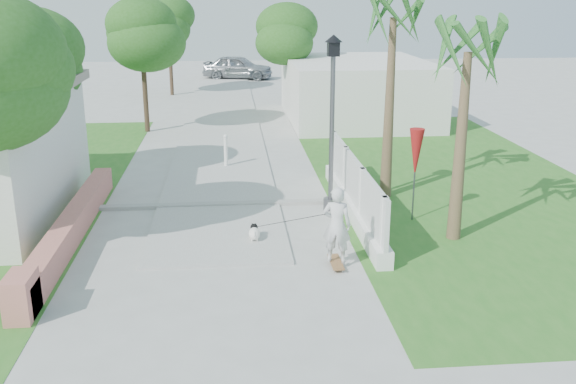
{
  "coord_description": "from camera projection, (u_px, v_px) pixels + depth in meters",
  "views": [
    {
      "loc": [
        0.35,
        -10.16,
        5.36
      ],
      "look_at": [
        1.62,
        3.57,
        1.1
      ],
      "focal_mm": 40.0,
      "sensor_mm": 36.0,
      "label": 1
    }
  ],
  "objects": [
    {
      "name": "pink_wall",
      "position": [
        68.0,
        232.0,
        14.22
      ],
      "size": [
        0.45,
        8.2,
        0.8
      ],
      "color": "#CB7668",
      "rests_on": "ground"
    },
    {
      "name": "street_lamp",
      "position": [
        332.0,
        117.0,
        15.99
      ],
      "size": [
        0.44,
        0.44,
        4.44
      ],
      "color": "#59595E",
      "rests_on": "ground"
    },
    {
      "name": "palm_far",
      "position": [
        393.0,
        30.0,
        16.48
      ],
      "size": [
        1.8,
        1.8,
        5.3
      ],
      "color": "brown",
      "rests_on": "ground"
    },
    {
      "name": "skateboarder",
      "position": [
        295.0,
        222.0,
        13.64
      ],
      "size": [
        1.95,
        2.12,
        1.7
      ],
      "rotation": [
        0.0,
        0.0,
        2.8
      ],
      "color": "olive",
      "rests_on": "ground"
    },
    {
      "name": "bollard",
      "position": [
        226.0,
        150.0,
        20.58
      ],
      "size": [
        0.14,
        0.14,
        1.09
      ],
      "color": "white",
      "rests_on": "ground"
    },
    {
      "name": "lattice_fence",
      "position": [
        353.0,
        195.0,
        16.12
      ],
      "size": [
        0.35,
        7.0,
        1.5
      ],
      "color": "white",
      "rests_on": "ground"
    },
    {
      "name": "patio_umbrella",
      "position": [
        416.0,
        154.0,
        15.43
      ],
      "size": [
        0.36,
        0.36,
        2.3
      ],
      "color": "#59595E",
      "rests_on": "ground"
    },
    {
      "name": "tree_left_mid",
      "position": [
        17.0,
        65.0,
        17.78
      ],
      "size": [
        3.2,
        3.2,
        4.85
      ],
      "color": "#4C3826",
      "rests_on": "ground"
    },
    {
      "name": "tree_path_left",
      "position": [
        142.0,
        36.0,
        25.04
      ],
      "size": [
        3.4,
        3.4,
        5.23
      ],
      "color": "#4C3826",
      "rests_on": "ground"
    },
    {
      "name": "grass_right",
      "position": [
        451.0,
        179.0,
        19.44
      ],
      "size": [
        8.0,
        20.0,
        0.01
      ],
      "primitive_type": "cube",
      "color": "#2D6C22",
      "rests_on": "ground"
    },
    {
      "name": "building_right",
      "position": [
        356.0,
        90.0,
        28.49
      ],
      "size": [
        6.0,
        8.0,
        2.6
      ],
      "primitive_type": "cube",
      "color": "silver",
      "rests_on": "ground"
    },
    {
      "name": "palm_near",
      "position": [
        467.0,
        64.0,
        13.57
      ],
      "size": [
        1.8,
        1.8,
        4.7
      ],
      "color": "brown",
      "rests_on": "ground"
    },
    {
      "name": "ground",
      "position": [
        215.0,
        314.0,
        11.22
      ],
      "size": [
        90.0,
        90.0,
        0.0
      ],
      "primitive_type": "plane",
      "color": "#B7B7B2",
      "rests_on": "ground"
    },
    {
      "name": "curb",
      "position": [
        219.0,
        205.0,
        16.92
      ],
      "size": [
        6.5,
        0.25,
        0.1
      ],
      "primitive_type": "cube",
      "color": "#999993",
      "rests_on": "ground"
    },
    {
      "name": "tree_path_right",
      "position": [
        290.0,
        37.0,
        29.48
      ],
      "size": [
        3.0,
        3.0,
        4.79
      ],
      "color": "#4C3826",
      "rests_on": "ground"
    },
    {
      "name": "tree_path_far",
      "position": [
        169.0,
        24.0,
        34.57
      ],
      "size": [
        3.2,
        3.2,
        5.17
      ],
      "color": "#4C3826",
      "rests_on": "ground"
    },
    {
      "name": "dog",
      "position": [
        254.0,
        233.0,
        14.47
      ],
      "size": [
        0.26,
        0.57,
        0.39
      ],
      "rotation": [
        0.0,
        0.0,
        -0.02
      ],
      "color": "white",
      "rests_on": "ground"
    },
    {
      "name": "parked_car",
      "position": [
        238.0,
        67.0,
        42.17
      ],
      "size": [
        4.85,
        2.93,
        1.55
      ],
      "primitive_type": "imported",
      "rotation": [
        0.0,
        0.0,
        1.31
      ],
      "color": "#ABADB3",
      "rests_on": "ground"
    },
    {
      "name": "path_strip",
      "position": [
        222.0,
        112.0,
        30.24
      ],
      "size": [
        3.2,
        36.0,
        0.06
      ],
      "primitive_type": "cube",
      "color": "#B7B7B2",
      "rests_on": "ground"
    }
  ]
}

